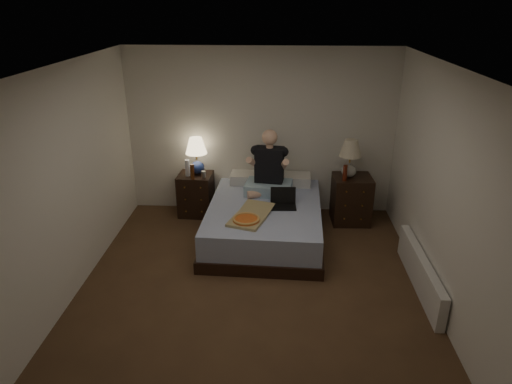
# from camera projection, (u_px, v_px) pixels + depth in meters

# --- Properties ---
(floor) EXTENTS (4.00, 4.50, 0.00)m
(floor) POSITION_uv_depth(u_px,v_px,m) (252.00, 290.00, 5.26)
(floor) COLOR brown
(floor) RESTS_ON ground
(ceiling) EXTENTS (4.00, 4.50, 0.00)m
(ceiling) POSITION_uv_depth(u_px,v_px,m) (251.00, 68.00, 4.28)
(ceiling) COLOR white
(ceiling) RESTS_ON ground
(wall_back) EXTENTS (4.00, 0.00, 2.50)m
(wall_back) POSITION_uv_depth(u_px,v_px,m) (261.00, 132.00, 6.84)
(wall_back) COLOR silver
(wall_back) RESTS_ON ground
(wall_front) EXTENTS (4.00, 0.00, 2.50)m
(wall_front) POSITION_uv_depth(u_px,v_px,m) (229.00, 337.00, 2.70)
(wall_front) COLOR silver
(wall_front) RESTS_ON ground
(wall_left) EXTENTS (0.00, 4.50, 2.50)m
(wall_left) POSITION_uv_depth(u_px,v_px,m) (65.00, 187.00, 4.86)
(wall_left) COLOR silver
(wall_left) RESTS_ON ground
(wall_right) EXTENTS (0.00, 4.50, 2.50)m
(wall_right) POSITION_uv_depth(u_px,v_px,m) (446.00, 194.00, 4.68)
(wall_right) COLOR silver
(wall_right) RESTS_ON ground
(bed) EXTENTS (1.60, 2.08, 0.50)m
(bed) POSITION_uv_depth(u_px,v_px,m) (265.00, 221.00, 6.33)
(bed) COLOR #5167A2
(bed) RESTS_ON floor
(nightstand_left) EXTENTS (0.53, 0.48, 0.65)m
(nightstand_left) POSITION_uv_depth(u_px,v_px,m) (196.00, 194.00, 7.01)
(nightstand_left) COLOR black
(nightstand_left) RESTS_ON floor
(nightstand_right) EXTENTS (0.57, 0.52, 0.71)m
(nightstand_right) POSITION_uv_depth(u_px,v_px,m) (351.00, 199.00, 6.76)
(nightstand_right) COLOR black
(nightstand_right) RESTS_ON floor
(lamp_left) EXTENTS (0.39, 0.39, 0.56)m
(lamp_left) POSITION_uv_depth(u_px,v_px,m) (197.00, 156.00, 6.82)
(lamp_left) COLOR navy
(lamp_left) RESTS_ON nightstand_left
(lamp_right) EXTENTS (0.40, 0.40, 0.56)m
(lamp_right) POSITION_uv_depth(u_px,v_px,m) (350.00, 159.00, 6.51)
(lamp_right) COLOR #989790
(lamp_right) RESTS_ON nightstand_right
(water_bottle) EXTENTS (0.07, 0.07, 0.25)m
(water_bottle) POSITION_uv_depth(u_px,v_px,m) (187.00, 168.00, 6.79)
(water_bottle) COLOR white
(water_bottle) RESTS_ON nightstand_left
(soda_can) EXTENTS (0.07, 0.07, 0.10)m
(soda_can) POSITION_uv_depth(u_px,v_px,m) (204.00, 174.00, 6.75)
(soda_can) COLOR #A4A49F
(soda_can) RESTS_ON nightstand_left
(beer_bottle_left) EXTENTS (0.06, 0.06, 0.23)m
(beer_bottle_left) POSITION_uv_depth(u_px,v_px,m) (192.00, 172.00, 6.67)
(beer_bottle_left) COLOR #52250B
(beer_bottle_left) RESTS_ON nightstand_left
(beer_bottle_right) EXTENTS (0.06, 0.06, 0.23)m
(beer_bottle_right) POSITION_uv_depth(u_px,v_px,m) (345.00, 173.00, 6.45)
(beer_bottle_right) COLOR #5B1C0D
(beer_bottle_right) RESTS_ON nightstand_right
(person) EXTENTS (0.72, 0.60, 0.93)m
(person) POSITION_uv_depth(u_px,v_px,m) (269.00, 163.00, 6.43)
(person) COLOR black
(person) RESTS_ON bed
(laptop) EXTENTS (0.35, 0.29, 0.24)m
(laptop) POSITION_uv_depth(u_px,v_px,m) (283.00, 199.00, 6.11)
(laptop) COLOR black
(laptop) RESTS_ON bed
(pizza_box) EXTENTS (0.61, 0.85, 0.08)m
(pizza_box) POSITION_uv_depth(u_px,v_px,m) (246.00, 220.00, 5.72)
(pizza_box) COLOR tan
(pizza_box) RESTS_ON bed
(radiator) EXTENTS (0.10, 1.60, 0.40)m
(radiator) POSITION_uv_depth(u_px,v_px,m) (420.00, 272.00, 5.24)
(radiator) COLOR silver
(radiator) RESTS_ON floor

